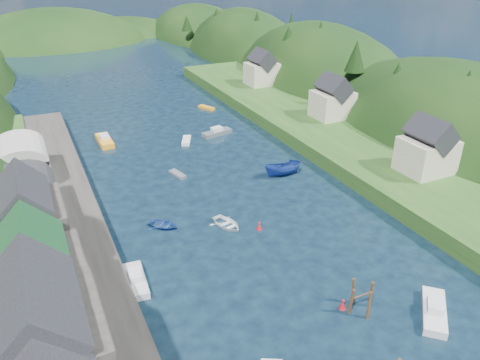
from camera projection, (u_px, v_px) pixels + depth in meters
ground at (186, 150)px, 82.02m from camera, size 600.00×600.00×0.00m
hillside_right at (318, 114)px, 122.78m from camera, size 36.00×245.56×48.00m
far_hills at (87, 65)px, 187.49m from camera, size 103.00×68.00×44.00m
hill_trees at (164, 69)px, 88.78m from camera, size 89.77×148.04×12.23m
quay_left at (63, 282)px, 48.15m from camera, size 12.00×110.00×2.00m
quayside_buildings at (43, 332)px, 33.66m from camera, size 8.00×35.84×12.90m
boat_sheds at (24, 175)px, 60.81m from camera, size 7.00×21.00×7.50m
terrace_right at (338, 140)px, 82.99m from camera, size 16.00×120.00×2.40m
right_bank_cottages at (327, 100)px, 88.79m from camera, size 9.00×59.24×8.41m
piling_cluster_far at (361, 300)px, 45.42m from camera, size 2.84×2.68×3.54m
channel_buoy_near at (343, 305)px, 45.88m from camera, size 0.70×0.70×1.10m
channel_buoy_far at (259, 226)px, 58.76m from camera, size 0.70×0.70×1.10m
moored_boats at (240, 222)px, 59.41m from camera, size 31.60×86.67×2.34m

